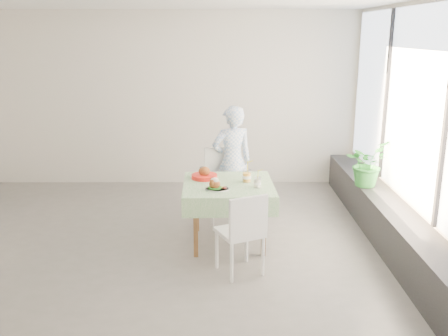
{
  "coord_description": "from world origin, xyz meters",
  "views": [
    {
      "loc": [
        0.82,
        -5.59,
        2.44
      ],
      "look_at": [
        0.83,
        0.03,
        0.92
      ],
      "focal_mm": 40.0,
      "sensor_mm": 36.0,
      "label": 1
    }
  ],
  "objects_px": {
    "chair_near": "(240,248)",
    "main_dish": "(216,186)",
    "juice_cup_orange": "(247,176)",
    "diner": "(232,162)",
    "chair_far": "(224,198)",
    "potted_plant": "(367,163)",
    "cafe_table": "(228,206)"
  },
  "relations": [
    {
      "from": "cafe_table",
      "to": "diner",
      "type": "distance_m",
      "value": 0.98
    },
    {
      "from": "potted_plant",
      "to": "main_dish",
      "type": "bearing_deg",
      "value": -154.3
    },
    {
      "from": "diner",
      "to": "juice_cup_orange",
      "type": "xyz_separation_m",
      "value": [
        0.16,
        -0.86,
        0.05
      ]
    },
    {
      "from": "main_dish",
      "to": "juice_cup_orange",
      "type": "height_order",
      "value": "juice_cup_orange"
    },
    {
      "from": "chair_near",
      "to": "main_dish",
      "type": "xyz_separation_m",
      "value": [
        -0.26,
        0.55,
        0.51
      ]
    },
    {
      "from": "juice_cup_orange",
      "to": "potted_plant",
      "type": "distance_m",
      "value": 1.72
    },
    {
      "from": "chair_far",
      "to": "chair_near",
      "type": "bearing_deg",
      "value": -83.93
    },
    {
      "from": "chair_near",
      "to": "cafe_table",
      "type": "bearing_deg",
      "value": 98.52
    },
    {
      "from": "cafe_table",
      "to": "potted_plant",
      "type": "height_order",
      "value": "potted_plant"
    },
    {
      "from": "diner",
      "to": "chair_near",
      "type": "bearing_deg",
      "value": 74.06
    },
    {
      "from": "juice_cup_orange",
      "to": "potted_plant",
      "type": "height_order",
      "value": "potted_plant"
    },
    {
      "from": "chair_near",
      "to": "main_dish",
      "type": "bearing_deg",
      "value": 115.26
    },
    {
      "from": "cafe_table",
      "to": "chair_near",
      "type": "height_order",
      "value": "chair_near"
    },
    {
      "from": "chair_near",
      "to": "chair_far",
      "type": "bearing_deg",
      "value": 96.07
    },
    {
      "from": "chair_near",
      "to": "potted_plant",
      "type": "relative_size",
      "value": 1.47
    },
    {
      "from": "cafe_table",
      "to": "juice_cup_orange",
      "type": "relative_size",
      "value": 3.57
    },
    {
      "from": "chair_near",
      "to": "main_dish",
      "type": "height_order",
      "value": "chair_near"
    },
    {
      "from": "cafe_table",
      "to": "chair_near",
      "type": "distance_m",
      "value": 0.81
    },
    {
      "from": "chair_near",
      "to": "main_dish",
      "type": "relative_size",
      "value": 3.25
    },
    {
      "from": "chair_far",
      "to": "main_dish",
      "type": "bearing_deg",
      "value": -95.0
    },
    {
      "from": "chair_far",
      "to": "potted_plant",
      "type": "bearing_deg",
      "value": -2.76
    },
    {
      "from": "chair_far",
      "to": "potted_plant",
      "type": "relative_size",
      "value": 1.59
    },
    {
      "from": "cafe_table",
      "to": "chair_near",
      "type": "bearing_deg",
      "value": -81.48
    },
    {
      "from": "cafe_table",
      "to": "juice_cup_orange",
      "type": "bearing_deg",
      "value": 16.37
    },
    {
      "from": "cafe_table",
      "to": "main_dish",
      "type": "height_order",
      "value": "main_dish"
    },
    {
      "from": "chair_far",
      "to": "main_dish",
      "type": "xyz_separation_m",
      "value": [
        -0.09,
        -1.03,
        0.49
      ]
    },
    {
      "from": "chair_far",
      "to": "juice_cup_orange",
      "type": "bearing_deg",
      "value": -69.79
    },
    {
      "from": "chair_far",
      "to": "diner",
      "type": "xyz_separation_m",
      "value": [
        0.11,
        0.13,
        0.47
      ]
    },
    {
      "from": "juice_cup_orange",
      "to": "diner",
      "type": "bearing_deg",
      "value": 100.26
    },
    {
      "from": "chair_far",
      "to": "chair_near",
      "type": "distance_m",
      "value": 1.59
    },
    {
      "from": "diner",
      "to": "potted_plant",
      "type": "bearing_deg",
      "value": 155.0
    },
    {
      "from": "cafe_table",
      "to": "potted_plant",
      "type": "relative_size",
      "value": 1.78
    }
  ]
}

